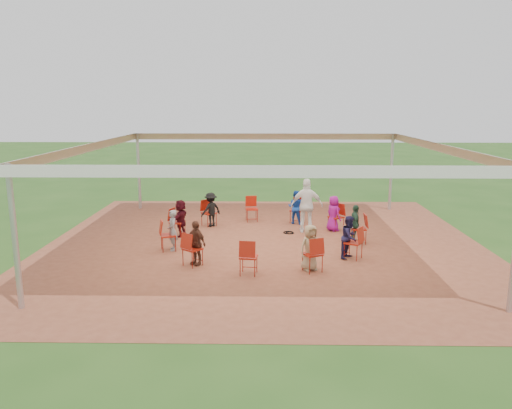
{
  "coord_description": "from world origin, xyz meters",
  "views": [
    {
      "loc": [
        0.03,
        -14.59,
        4.16
      ],
      "look_at": [
        -0.25,
        0.3,
        1.13
      ],
      "focal_mm": 35.0,
      "sensor_mm": 36.0,
      "label": 1
    }
  ],
  "objects_px": {
    "person_seated_8": "(349,237)",
    "chair_6": "(168,235)",
    "person_seated_2": "(296,207)",
    "standing_person": "(307,206)",
    "person_seated_3": "(211,210)",
    "chair_9": "(312,254)",
    "person_seated_0": "(355,224)",
    "chair_10": "(353,243)",
    "chair_8": "(249,257)",
    "chair_4": "(209,213)",
    "person_seated_4": "(181,218)",
    "chair_3": "(252,209)",
    "chair_2": "(297,211)",
    "person_seated_1": "(333,213)",
    "person_seated_7": "(310,248)",
    "cable_coil": "(289,233)",
    "chair_5": "(177,222)",
    "chair_1": "(336,217)",
    "laptop": "(350,225)",
    "person_seated_6": "(196,243)",
    "chair_7": "(193,249)",
    "person_seated_5": "(172,230)",
    "chair_0": "(359,229)"
  },
  "relations": [
    {
      "from": "chair_7",
      "to": "person_seated_5",
      "type": "xyz_separation_m",
      "value": [
        -0.78,
        1.38,
        0.14
      ]
    },
    {
      "from": "person_seated_5",
      "to": "person_seated_8",
      "type": "bearing_deg",
      "value": 65.45
    },
    {
      "from": "person_seated_7",
      "to": "person_seated_8",
      "type": "height_order",
      "value": "same"
    },
    {
      "from": "person_seated_2",
      "to": "person_seated_5",
      "type": "relative_size",
      "value": 1.0
    },
    {
      "from": "chair_3",
      "to": "laptop",
      "type": "relative_size",
      "value": 2.88
    },
    {
      "from": "person_seated_3",
      "to": "person_seated_8",
      "type": "xyz_separation_m",
      "value": [
        4.15,
        -3.5,
        0.0
      ]
    },
    {
      "from": "person_seated_3",
      "to": "chair_9",
      "type": "bearing_deg",
      "value": 81.64
    },
    {
      "from": "person_seated_6",
      "to": "person_seated_0",
      "type": "bearing_deg",
      "value": 65.45
    },
    {
      "from": "chair_8",
      "to": "person_seated_3",
      "type": "xyz_separation_m",
      "value": [
        -1.45,
        4.89,
        0.14
      ]
    },
    {
      "from": "chair_10",
      "to": "person_seated_6",
      "type": "xyz_separation_m",
      "value": [
        -4.2,
        -0.58,
        0.14
      ]
    },
    {
      "from": "chair_1",
      "to": "person_seated_4",
      "type": "relative_size",
      "value": 0.76
    },
    {
      "from": "chair_6",
      "to": "person_seated_2",
      "type": "xyz_separation_m",
      "value": [
        3.84,
        3.35,
        0.14
      ]
    },
    {
      "from": "standing_person",
      "to": "chair_6",
      "type": "bearing_deg",
      "value": 30.82
    },
    {
      "from": "person_seated_3",
      "to": "chair_6",
      "type": "bearing_deg",
      "value": 30.82
    },
    {
      "from": "chair_9",
      "to": "person_seated_0",
      "type": "relative_size",
      "value": 0.76
    },
    {
      "from": "chair_10",
      "to": "person_seated_2",
      "type": "distance_m",
      "value": 4.24
    },
    {
      "from": "chair_2",
      "to": "person_seated_1",
      "type": "bearing_deg",
      "value": 159.47
    },
    {
      "from": "chair_5",
      "to": "chair_4",
      "type": "bearing_deg",
      "value": 163.64
    },
    {
      "from": "person_seated_7",
      "to": "cable_coil",
      "type": "xyz_separation_m",
      "value": [
        -0.36,
        3.65,
        -0.57
      ]
    },
    {
      "from": "person_seated_1",
      "to": "person_seated_5",
      "type": "xyz_separation_m",
      "value": [
        -4.91,
        -2.32,
        0.0
      ]
    },
    {
      "from": "chair_7",
      "to": "person_seated_2",
      "type": "relative_size",
      "value": 0.76
    },
    {
      "from": "chair_8",
      "to": "chair_4",
      "type": "bearing_deg",
      "value": 114.55
    },
    {
      "from": "person_seated_8",
      "to": "chair_5",
      "type": "bearing_deg",
      "value": 98.36
    },
    {
      "from": "chair_3",
      "to": "person_seated_3",
      "type": "xyz_separation_m",
      "value": [
        -1.38,
        -0.78,
        0.14
      ]
    },
    {
      "from": "chair_6",
      "to": "person_seated_3",
      "type": "bearing_deg",
      "value": 145.37
    },
    {
      "from": "chair_8",
      "to": "chair_9",
      "type": "distance_m",
      "value": 1.61
    },
    {
      "from": "person_seated_7",
      "to": "chair_3",
      "type": "bearing_deg",
      "value": 81.64
    },
    {
      "from": "chair_4",
      "to": "chair_10",
      "type": "relative_size",
      "value": 1.0
    },
    {
      "from": "person_seated_4",
      "to": "person_seated_6",
      "type": "xyz_separation_m",
      "value": [
        0.87,
        -2.84,
        0.0
      ]
    },
    {
      "from": "chair_6",
      "to": "person_seated_5",
      "type": "xyz_separation_m",
      "value": [
        0.11,
        0.04,
        0.14
      ]
    },
    {
      "from": "person_seated_2",
      "to": "standing_person",
      "type": "relative_size",
      "value": 0.66
    },
    {
      "from": "person_seated_2",
      "to": "laptop",
      "type": "xyz_separation_m",
      "value": [
        1.47,
        -2.48,
        -0.03
      ]
    },
    {
      "from": "person_seated_0",
      "to": "person_seated_3",
      "type": "distance_m",
      "value": 4.99
    },
    {
      "from": "chair_0",
      "to": "chair_3",
      "type": "height_order",
      "value": "same"
    },
    {
      "from": "standing_person",
      "to": "person_seated_5",
      "type": "bearing_deg",
      "value": 31.1
    },
    {
      "from": "chair_10",
      "to": "chair_1",
      "type": "bearing_deg",
      "value": 32.73
    },
    {
      "from": "person_seated_3",
      "to": "person_seated_7",
      "type": "relative_size",
      "value": 1.0
    },
    {
      "from": "person_seated_1",
      "to": "person_seated_2",
      "type": "bearing_deg",
      "value": 16.36
    },
    {
      "from": "chair_2",
      "to": "chair_3",
      "type": "bearing_deg",
      "value": 16.36
    },
    {
      "from": "person_seated_3",
      "to": "person_seated_4",
      "type": "distance_m",
      "value": 1.55
    },
    {
      "from": "chair_8",
      "to": "chair_7",
      "type": "bearing_deg",
      "value": 163.64
    },
    {
      "from": "laptop",
      "to": "standing_person",
      "type": "bearing_deg",
      "value": 41.49
    },
    {
      "from": "person_seated_8",
      "to": "chair_6",
      "type": "bearing_deg",
      "value": 115.11
    },
    {
      "from": "chair_8",
      "to": "laptop",
      "type": "relative_size",
      "value": 2.88
    },
    {
      "from": "person_seated_0",
      "to": "laptop",
      "type": "distance_m",
      "value": 0.17
    },
    {
      "from": "chair_2",
      "to": "person_seated_7",
      "type": "xyz_separation_m",
      "value": [
        0.02,
        -5.1,
        0.14
      ]
    },
    {
      "from": "chair_2",
      "to": "person_seated_5",
      "type": "xyz_separation_m",
      "value": [
        -3.78,
        -3.43,
        0.14
      ]
    },
    {
      "from": "chair_1",
      "to": "person_seated_3",
      "type": "xyz_separation_m",
      "value": [
        -4.21,
        0.47,
        0.14
      ]
    },
    {
      "from": "chair_3",
      "to": "chair_4",
      "type": "xyz_separation_m",
      "value": [
        -1.46,
        -0.69,
        0.0
      ]
    },
    {
      "from": "chair_4",
      "to": "person_seated_6",
      "type": "xyz_separation_m",
      "value": [
        0.13,
        -4.24,
        0.14
      ]
    }
  ]
}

